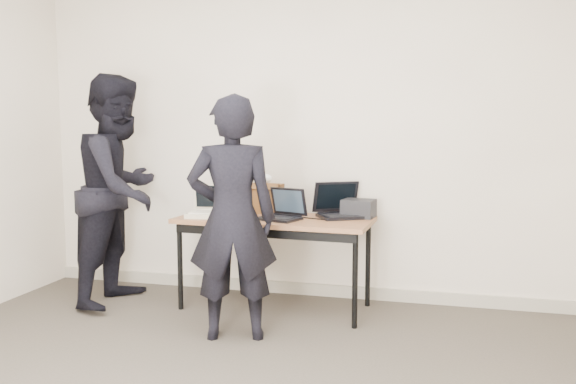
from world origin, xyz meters
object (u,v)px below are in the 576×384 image
(laptop_right, at_px, (341,209))
(person_observer, at_px, (120,190))
(equipment_box, at_px, (359,208))
(laptop_beige, at_px, (209,210))
(leather_satchel, at_px, (261,197))
(desk, at_px, (274,225))
(person_typist, at_px, (232,218))
(laptop_center, at_px, (282,212))

(laptop_right, bearing_deg, person_observer, 159.75)
(person_observer, bearing_deg, equipment_box, -79.11)
(laptop_beige, relative_size, leather_satchel, 0.95)
(leather_satchel, bearing_deg, desk, -48.34)
(laptop_beige, xyz_separation_m, person_observer, (-0.73, -0.08, 0.15))
(desk, distance_m, equipment_box, 0.67)
(desk, height_order, person_observer, person_observer)
(equipment_box, bearing_deg, person_typist, -130.43)
(desk, xyz_separation_m, equipment_box, (0.63, 0.19, 0.13))
(laptop_center, relative_size, leather_satchel, 1.03)
(leather_satchel, height_order, person_observer, person_observer)
(laptop_right, relative_size, person_typist, 0.30)
(desk, relative_size, equipment_box, 6.36)
(laptop_right, distance_m, leather_satchel, 0.67)
(laptop_center, xyz_separation_m, leather_satchel, (-0.26, 0.27, 0.07))
(desk, bearing_deg, laptop_right, 24.58)
(desk, xyz_separation_m, laptop_beige, (-0.52, -0.04, 0.11))
(equipment_box, relative_size, person_observer, 0.13)
(laptop_beige, bearing_deg, leather_satchel, 30.21)
(laptop_beige, bearing_deg, desk, -3.32)
(laptop_center, bearing_deg, leather_satchel, 151.87)
(laptop_right, xyz_separation_m, equipment_box, (0.14, 0.01, 0.01))
(equipment_box, bearing_deg, laptop_beige, -168.56)
(person_typist, distance_m, person_observer, 1.28)
(desk, bearing_deg, laptop_beige, -171.75)
(desk, xyz_separation_m, laptop_center, (0.08, -0.04, 0.11))
(laptop_right, bearing_deg, laptop_center, 178.74)
(person_typist, bearing_deg, laptop_center, -123.79)
(leather_satchel, relative_size, person_observer, 0.20)
(laptop_center, height_order, laptop_right, laptop_right)
(laptop_beige, distance_m, person_typist, 0.76)
(laptop_beige, xyz_separation_m, equipment_box, (1.15, 0.23, 0.02))
(laptop_beige, xyz_separation_m, laptop_right, (1.01, 0.23, 0.01))
(person_typist, bearing_deg, desk, -116.60)
(laptop_right, height_order, leather_satchel, laptop_right)
(laptop_right, height_order, equipment_box, laptop_right)
(equipment_box, height_order, person_observer, person_observer)
(laptop_right, bearing_deg, laptop_beige, 162.47)
(person_observer, bearing_deg, laptop_beige, -82.35)
(person_typist, bearing_deg, laptop_beige, -74.08)
(person_observer, bearing_deg, person_typist, -113.99)
(leather_satchel, bearing_deg, laptop_center, -43.16)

